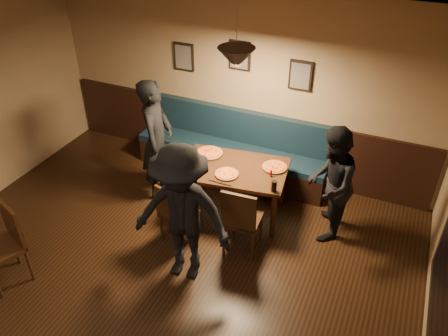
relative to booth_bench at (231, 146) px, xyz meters
name	(u,v)px	position (x,y,z in m)	size (l,w,h in m)	color
floor	(113,330)	(0.00, -3.20, -0.50)	(7.00, 7.00, 0.00)	black
ceiling	(58,83)	(0.00, -3.20, 2.30)	(7.00, 7.00, 0.00)	silver
wall_back	(240,85)	(0.00, 0.30, 0.90)	(6.00, 6.00, 0.00)	#8C704F
wainscot	(238,138)	(0.00, 0.27, 0.00)	(5.88, 0.06, 1.00)	black
booth_bench	(231,146)	(0.00, 0.00, 0.00)	(3.00, 0.60, 1.00)	#0F232D
picture_left	(184,57)	(-0.90, 0.27, 1.20)	(0.32, 0.04, 0.42)	black
picture_center	(240,56)	(0.00, 0.27, 1.35)	(0.32, 0.04, 0.42)	black
picture_right	(301,76)	(0.90, 0.27, 1.20)	(0.32, 0.04, 0.42)	black
pendant_lamp	(236,58)	(0.41, -0.85, 1.75)	(0.44, 0.44, 0.25)	black
dining_table	(234,190)	(0.41, -0.85, -0.13)	(1.39, 0.89, 0.74)	#321B0E
chair_near_left	(179,212)	(-0.02, -1.66, -0.06)	(0.39, 0.39, 0.88)	black
chair_near_right	(243,217)	(0.78, -1.48, -0.01)	(0.43, 0.43, 0.98)	black
diner_left	(157,140)	(-0.76, -0.88, 0.40)	(0.66, 0.43, 1.80)	black
diner_right	(330,184)	(1.67, -0.77, 0.28)	(0.76, 0.59, 1.57)	black
diner_front	(182,215)	(0.31, -2.15, 0.38)	(1.14, 0.65, 1.76)	black
pizza_a	(210,153)	(-0.04, -0.69, 0.26)	(0.37, 0.37, 0.04)	orange
pizza_b	(227,174)	(0.38, -1.06, 0.26)	(0.31, 0.31, 0.04)	orange
pizza_c	(275,167)	(0.90, -0.65, 0.26)	(0.33, 0.33, 0.04)	#CD6526
soda_glass	(274,186)	(1.05, -1.14, 0.32)	(0.07, 0.07, 0.15)	black
tabasco_bottle	(271,173)	(0.92, -0.85, 0.30)	(0.03, 0.03, 0.12)	#AA050B
napkin_a	(205,150)	(-0.14, -0.62, 0.25)	(0.15, 0.15, 0.01)	#207836
napkin_b	(191,169)	(-0.10, -1.12, 0.25)	(0.16, 0.16, 0.01)	#1B6734
cutlery_set	(220,183)	(0.38, -1.26, 0.24)	(0.02, 0.20, 0.00)	silver
cafe_chair_far	(0,248)	(-1.52, -3.09, 0.00)	(0.44, 0.44, 1.00)	black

